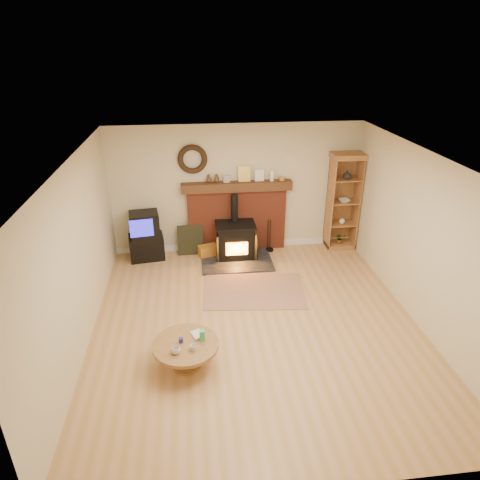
{
  "coord_description": "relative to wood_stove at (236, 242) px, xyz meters",
  "views": [
    {
      "loc": [
        -0.88,
        -5.41,
        4.04
      ],
      "look_at": [
        -0.13,
        1.0,
        0.99
      ],
      "focal_mm": 32.0,
      "sensor_mm": 36.0,
      "label": 1
    }
  ],
  "objects": [
    {
      "name": "firelog_box",
      "position": [
        -0.56,
        0.13,
        -0.24
      ],
      "size": [
        0.42,
        0.33,
        0.23
      ],
      "primitive_type": "cube",
      "rotation": [
        0.0,
        0.0,
        0.28
      ],
      "color": "gold",
      "rests_on": "ground"
    },
    {
      "name": "tv_unit",
      "position": [
        -1.78,
        0.19,
        0.11
      ],
      "size": [
        0.73,
        0.55,
        0.98
      ],
      "color": "black",
      "rests_on": "ground"
    },
    {
      "name": "room_shell",
      "position": [
        0.05,
        -2.18,
        1.36
      ],
      "size": [
        5.02,
        5.52,
        2.61
      ],
      "color": "beige",
      "rests_on": "ground"
    },
    {
      "name": "curio_cabinet",
      "position": [
        2.25,
        0.28,
        0.66
      ],
      "size": [
        0.65,
        0.47,
        2.02
      ],
      "color": "brown",
      "rests_on": "ground"
    },
    {
      "name": "area_rug",
      "position": [
        0.19,
        -1.31,
        -0.35
      ],
      "size": [
        1.85,
        1.36,
        0.01
      ],
      "primitive_type": "cube",
      "rotation": [
        0.0,
        0.0,
        -0.09
      ],
      "color": "brown",
      "rests_on": "ground"
    },
    {
      "name": "fire_tools",
      "position": [
        0.74,
        0.23,
        -0.25
      ],
      "size": [
        0.16,
        0.16,
        0.7
      ],
      "color": "black",
      "rests_on": "ground"
    },
    {
      "name": "wood_stove",
      "position": [
        0.0,
        0.0,
        0.0
      ],
      "size": [
        1.4,
        1.0,
        1.29
      ],
      "color": "black",
      "rests_on": "ground"
    },
    {
      "name": "ground",
      "position": [
        0.07,
        -2.27,
        -0.36
      ],
      "size": [
        5.5,
        5.5,
        0.0
      ],
      "primitive_type": "plane",
      "color": "#B1854A",
      "rests_on": "ground"
    },
    {
      "name": "chimney_breast",
      "position": [
        0.07,
        0.39,
        0.45
      ],
      "size": [
        2.2,
        0.22,
        1.78
      ],
      "color": "brown",
      "rests_on": "ground"
    },
    {
      "name": "leaning_painting",
      "position": [
        -0.9,
        0.28,
        -0.04
      ],
      "size": [
        0.52,
        0.14,
        0.62
      ],
      "primitive_type": "cube",
      "rotation": [
        -0.17,
        0.0,
        0.0
      ],
      "color": "black",
      "rests_on": "ground"
    },
    {
      "name": "coffee_table",
      "position": [
        -1.0,
        -3.1,
        -0.04
      ],
      "size": [
        0.89,
        0.89,
        0.54
      ],
      "color": "brown",
      "rests_on": "ground"
    }
  ]
}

